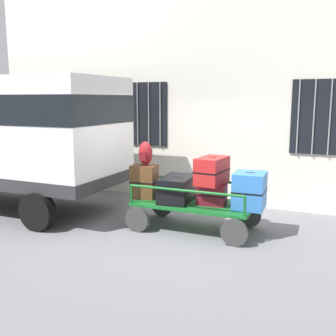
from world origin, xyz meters
TOP-DOWN VIEW (x-y plane):
  - ground_plane at (0.00, 0.00)m, footprint 40.00×40.00m
  - building_wall at (0.00, 2.23)m, footprint 12.00×0.38m
  - van at (-3.87, -0.06)m, footprint 4.77×2.23m
  - luggage_cart at (0.22, 0.09)m, footprint 2.24×1.13m
  - cart_railing at (0.22, 0.09)m, footprint 2.11×1.00m
  - suitcase_left_bottom at (-0.78, 0.06)m, footprint 0.50×0.41m
  - suitcase_midleft_bottom at (-0.11, 0.10)m, footprint 0.61×0.94m
  - suitcase_center_bottom at (0.55, 0.08)m, footprint 0.53×0.34m
  - suitcase_center_middle at (0.55, 0.08)m, footprint 0.48×0.74m
  - suitcase_midright_bottom at (1.21, 0.13)m, footprint 0.55×0.61m
  - backpack at (-0.74, 0.04)m, footprint 0.27×0.22m

SIDE VIEW (x-z plane):
  - ground_plane at x=0.00m, z-range 0.00..0.00m
  - luggage_cart at x=0.22m, z-range 0.15..0.66m
  - suitcase_center_bottom at x=0.55m, z-range 0.50..0.88m
  - suitcase_midleft_bottom at x=-0.11m, z-range 0.50..0.96m
  - cart_railing at x=0.22m, z-range 0.62..0.96m
  - suitcase_midright_bottom at x=1.21m, z-range 0.50..1.13m
  - suitcase_left_bottom at x=-0.78m, z-range 0.50..1.14m
  - suitcase_center_middle at x=0.55m, z-range 0.88..1.36m
  - backpack at x=-0.74m, z-range 1.14..1.58m
  - van at x=-3.87m, z-range 0.32..3.10m
  - building_wall at x=0.00m, z-range 0.00..5.00m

